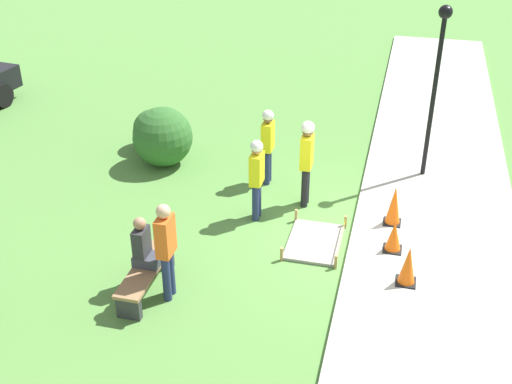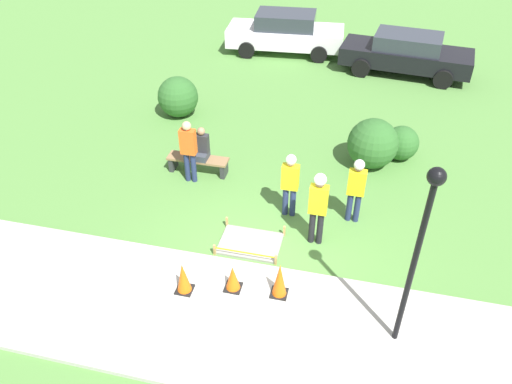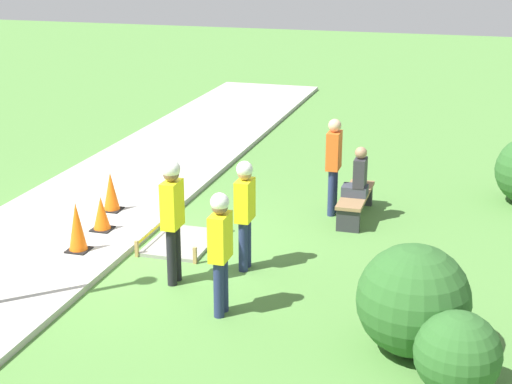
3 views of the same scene
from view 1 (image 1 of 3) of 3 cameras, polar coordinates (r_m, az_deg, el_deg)
name	(u,v)px [view 1 (image 1 of 3)]	position (r m, az deg, el deg)	size (l,w,h in m)	color
ground_plane	(351,238)	(12.39, 8.42, -4.09)	(60.00, 60.00, 0.00)	#51843D
sidewalk	(435,247)	(12.37, 15.65, -4.76)	(28.00, 3.13, 0.10)	#ADAAA3
wet_concrete_patch	(315,242)	(12.14, 5.23, -4.44)	(1.42, 1.03, 0.27)	gray
traffic_cone_near_patch	(408,265)	(11.06, 13.36, -6.36)	(0.34, 0.34, 0.71)	black
traffic_cone_far_patch	(394,236)	(11.87, 12.15, -3.87)	(0.34, 0.34, 0.59)	black
traffic_cone_sidewalk_edge	(394,205)	(12.61, 12.17, -1.15)	(0.34, 0.34, 0.80)	black
park_bench	(146,275)	(10.93, -9.75, -7.25)	(1.65, 0.44, 0.45)	#2D2D33
person_seated_on_bench	(144,246)	(10.76, -9.97, -4.77)	(0.36, 0.44, 0.89)	#383D47
worker_supervisor	(307,155)	(12.86, 4.53, 3.26)	(0.40, 0.27, 1.86)	black
worker_assistant	(257,173)	(12.40, 0.06, 1.68)	(0.40, 0.25, 1.70)	navy
worker_trainee	(268,141)	(13.74, 1.05, 4.60)	(0.40, 0.25, 1.71)	navy
bystander_in_orange_shirt	(166,246)	(10.35, -8.00, -4.77)	(0.40, 0.23, 1.76)	navy
lamppost_near	(438,68)	(13.88, 15.84, 10.60)	(0.28, 0.28, 3.72)	black
shrub_rounded_near	(163,137)	(14.84, -8.30, 4.88)	(1.38, 1.38, 1.38)	#2D6028
shrub_rounded_far	(153,129)	(15.79, -9.13, 5.55)	(0.97, 0.97, 0.97)	#2D6028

